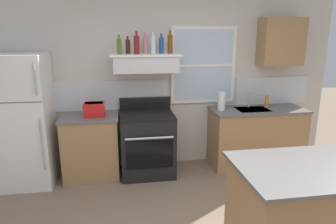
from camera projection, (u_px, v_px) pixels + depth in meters
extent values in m
cube|color=beige|center=(161.00, 79.00, 4.55)|extent=(5.40, 0.06, 2.70)
cube|color=silver|center=(83.00, 96.00, 4.40)|extent=(2.50, 0.02, 0.44)
cube|color=silver|center=(272.00, 90.00, 4.84)|extent=(1.20, 0.02, 0.44)
cube|color=white|center=(203.00, 65.00, 4.55)|extent=(1.00, 0.04, 1.15)
cube|color=silver|center=(204.00, 65.00, 4.54)|extent=(0.90, 0.01, 1.05)
cube|color=white|center=(204.00, 65.00, 4.54)|extent=(0.90, 0.02, 0.04)
cube|color=white|center=(24.00, 121.00, 4.01)|extent=(0.70, 0.68, 1.77)
cube|color=#333333|center=(12.00, 103.00, 3.60)|extent=(0.69, 0.00, 0.01)
cylinder|color=#A5A8AD|center=(42.00, 145.00, 3.76)|extent=(0.02, 0.02, 0.67)
cylinder|color=#A5A8AD|center=(35.00, 79.00, 3.55)|extent=(0.02, 0.02, 0.39)
cube|color=#9E754C|center=(92.00, 147.00, 4.31)|extent=(0.76, 0.60, 0.88)
cube|color=#605E5B|center=(89.00, 116.00, 4.19)|extent=(0.79, 0.63, 0.03)
cube|color=red|center=(94.00, 109.00, 4.13)|extent=(0.28, 0.20, 0.19)
cube|color=black|center=(94.00, 103.00, 4.11)|extent=(0.24, 0.16, 0.01)
cube|color=black|center=(83.00, 107.00, 4.10)|extent=(0.02, 0.03, 0.02)
cube|color=black|center=(147.00, 145.00, 4.39)|extent=(0.76, 0.64, 0.87)
cube|color=black|center=(147.00, 115.00, 4.28)|extent=(0.76, 0.64, 0.04)
cube|color=black|center=(145.00, 103.00, 4.53)|extent=(0.76, 0.06, 0.18)
cube|color=black|center=(150.00, 155.00, 4.09)|extent=(0.65, 0.01, 0.40)
cylinder|color=silver|center=(150.00, 138.00, 3.99)|extent=(0.65, 0.03, 0.03)
cube|color=silver|center=(145.00, 64.00, 4.19)|extent=(0.88, 0.48, 0.22)
cube|color=#262628|center=(147.00, 71.00, 4.00)|extent=(0.75, 0.02, 0.04)
cube|color=white|center=(145.00, 55.00, 4.16)|extent=(0.96, 0.52, 0.02)
cylinder|color=#4C601E|center=(119.00, 46.00, 4.04)|extent=(0.06, 0.06, 0.21)
cylinder|color=#4C601E|center=(119.00, 36.00, 4.01)|extent=(0.03, 0.03, 0.05)
cylinder|color=#381E0F|center=(128.00, 47.00, 4.12)|extent=(0.06, 0.06, 0.19)
cylinder|color=#381E0F|center=(128.00, 38.00, 4.09)|extent=(0.03, 0.03, 0.05)
cylinder|color=maroon|center=(137.00, 45.00, 4.07)|extent=(0.07, 0.07, 0.24)
cylinder|color=maroon|center=(136.00, 33.00, 4.03)|extent=(0.03, 0.03, 0.06)
cylinder|color=#C67F84|center=(145.00, 45.00, 4.17)|extent=(0.07, 0.07, 0.23)
cylinder|color=#C67F84|center=(145.00, 34.00, 4.14)|extent=(0.03, 0.03, 0.06)
cylinder|color=silver|center=(153.00, 45.00, 4.10)|extent=(0.06, 0.06, 0.24)
cylinder|color=silver|center=(153.00, 34.00, 4.06)|extent=(0.03, 0.03, 0.06)
cylinder|color=#1E478C|center=(161.00, 46.00, 4.19)|extent=(0.07, 0.07, 0.22)
cylinder|color=#1E478C|center=(161.00, 35.00, 4.16)|extent=(0.03, 0.03, 0.05)
cylinder|color=brown|center=(170.00, 44.00, 4.20)|extent=(0.07, 0.07, 0.25)
cylinder|color=brown|center=(170.00, 33.00, 4.16)|extent=(0.03, 0.03, 0.06)
cube|color=#9E754C|center=(256.00, 138.00, 4.69)|extent=(1.40, 0.60, 0.88)
cube|color=#605E5B|center=(258.00, 110.00, 4.57)|extent=(1.43, 0.63, 0.03)
cube|color=#B7BABC|center=(252.00, 110.00, 4.54)|extent=(0.48, 0.36, 0.01)
cylinder|color=silver|center=(249.00, 98.00, 4.63)|extent=(0.03, 0.03, 0.28)
cylinder|color=silver|center=(252.00, 92.00, 4.53)|extent=(0.02, 0.16, 0.02)
cylinder|color=white|center=(221.00, 101.00, 4.45)|extent=(0.11, 0.11, 0.27)
cylinder|color=orange|center=(267.00, 101.00, 4.67)|extent=(0.06, 0.06, 0.18)
cube|color=#9E754C|center=(311.00, 214.00, 2.72)|extent=(1.32, 0.82, 0.88)
cube|color=#605E5B|center=(317.00, 167.00, 2.60)|extent=(1.40, 0.90, 0.03)
cube|color=#9E754C|center=(281.00, 42.00, 4.51)|extent=(0.64, 0.32, 0.70)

